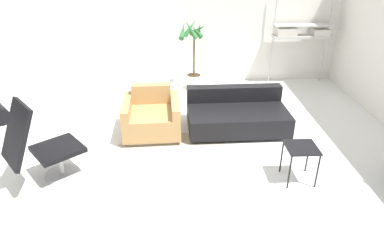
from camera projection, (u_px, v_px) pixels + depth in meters
The scene contains 9 objects.
ground_plane at pixel (168, 157), 4.77m from camera, with size 12.00×12.00×0.00m, color white.
wall_back at pixel (168, 15), 6.94m from camera, with size 12.00×0.09×2.80m.
round_rug at pixel (170, 172), 4.46m from camera, with size 2.13×2.13×0.01m.
lounge_chair at pixel (29, 136), 3.94m from camera, with size 1.02×0.97×1.18m.
armchair_red at pixel (152, 117), 5.31m from camera, with size 0.89×0.89×0.70m.
couch_low at pixel (237, 116), 5.45m from camera, with size 1.57×0.95×0.61m.
side_table at pixel (301, 151), 4.14m from camera, with size 0.38×0.38×0.48m.
potted_plant at pixel (193, 61), 6.82m from camera, with size 0.57×0.51×1.42m.
shelf_unit at pixel (300, 32), 6.95m from camera, with size 1.18×0.28×2.05m.
Camera 1 is at (0.16, -4.05, 2.61)m, focal length 32.00 mm.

